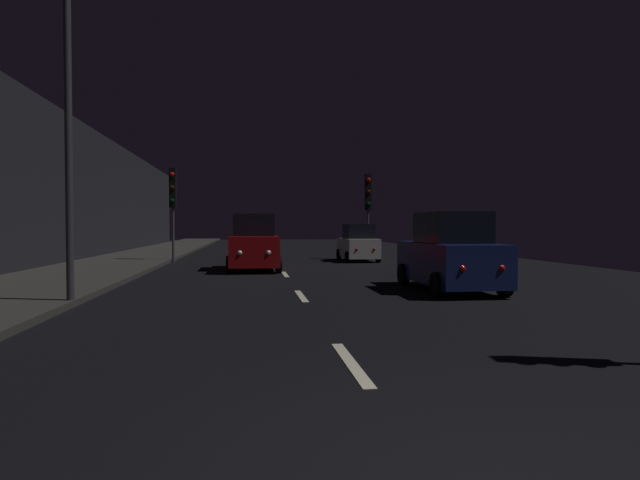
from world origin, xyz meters
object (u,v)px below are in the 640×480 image
Objects in this scene: streetlamp_overhead at (89,70)px; car_parked_right_near at (450,255)px; car_parked_right_far at (358,244)px; traffic_light_far_right at (368,198)px; car_approaching_headlights at (254,244)px; traffic_light_far_left at (173,195)px.

streetlamp_overhead reaches higher than car_parked_right_near.
car_parked_right_near is (-0.00, -12.39, 0.13)m from car_parked_right_far.
streetlamp_overhead is 17.23m from car_parked_right_far.
streetlamp_overhead reaches higher than traffic_light_far_right.
streetlamp_overhead reaches higher than car_approaching_headlights.
car_approaching_headlights is 9.22m from car_parked_right_near.
streetlamp_overhead is at bearing 101.13° from car_parked_right_near.
streetlamp_overhead reaches higher than car_parked_right_far.
traffic_light_far_left reaches higher than traffic_light_far_right.
traffic_light_far_right is at bearing 134.88° from car_approaching_headlights.
traffic_light_far_right is 2.80m from car_parked_right_far.
traffic_light_far_left is 0.58× the size of streetlamp_overhead.
traffic_light_far_left is at bearing -81.00° from traffic_light_far_right.
traffic_light_far_right reaches higher than car_parked_right_far.
traffic_light_far_left is at bearing 89.20° from car_parked_right_far.
car_approaching_headlights is (3.61, 9.32, -4.11)m from streetlamp_overhead.
car_approaching_headlights reaches higher than car_parked_right_near.
traffic_light_far_left is 15.65m from car_parked_right_near.
traffic_light_far_left reaches higher than car_parked_right_near.
car_parked_right_far is (-0.80, -1.22, -2.39)m from traffic_light_far_right.
traffic_light_far_right is at bearing 57.80° from streetlamp_overhead.
car_approaching_headlights is at bearing 68.84° from streetlamp_overhead.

